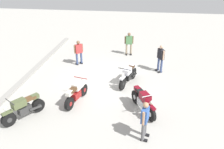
{
  "coord_description": "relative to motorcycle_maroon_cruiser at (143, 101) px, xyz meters",
  "views": [
    {
      "loc": [
        -11.43,
        -1.86,
        6.01
      ],
      "look_at": [
        -0.78,
        -0.39,
        0.75
      ],
      "focal_mm": 37.05,
      "sensor_mm": 36.0,
      "label": 1
    }
  ],
  "objects": [
    {
      "name": "motorcycle_olive_vintage",
      "position": [
        -1.21,
        4.96,
        -0.03
      ],
      "size": [
        1.72,
        1.21,
        1.07
      ],
      "rotation": [
        0.0,
        0.0,
        2.56
      ],
      "color": "black",
      "rests_on": "ground"
    },
    {
      "name": "motorcycle_cream_vintage",
      "position": [
        0.31,
        3.12,
        -0.03
      ],
      "size": [
        1.93,
        0.85,
        1.07
      ],
      "rotation": [
        0.0,
        0.0,
        6.05
      ],
      "color": "black",
      "rests_on": "ground"
    },
    {
      "name": "person_in_blue_shirt",
      "position": [
        -1.78,
        -0.07,
        0.37
      ],
      "size": [
        0.63,
        0.39,
        1.58
      ],
      "rotation": [
        0.0,
        0.0,
        4.49
      ],
      "color": "#59595B",
      "rests_on": "ground"
    },
    {
      "name": "curb_edge",
      "position": [
        2.74,
        6.64,
        -0.45
      ],
      "size": [
        14.0,
        0.3,
        0.15
      ],
      "primitive_type": "cube",
      "color": "gray",
      "rests_on": "ground"
    },
    {
      "name": "motorcycle_silver_cruiser",
      "position": [
        2.5,
        0.84,
        0.0
      ],
      "size": [
        2.01,
        0.95,
        1.09
      ],
      "rotation": [
        0.0,
        0.0,
        2.8
      ],
      "color": "black",
      "rests_on": "ground"
    },
    {
      "name": "ground_plane",
      "position": [
        2.74,
        2.04,
        -0.52
      ],
      "size": [
        40.0,
        40.0,
        0.0
      ],
      "primitive_type": "plane",
      "color": "#ADAAA3"
    },
    {
      "name": "person_in_black_shirt",
      "position": [
        4.32,
        -0.93,
        0.43
      ],
      "size": [
        0.61,
        0.48,
        1.68
      ],
      "rotation": [
        0.0,
        0.0,
        2.07
      ],
      "color": "#384772",
      "rests_on": "ground"
    },
    {
      "name": "person_in_red_shirt",
      "position": [
        4.7,
        4.17,
        0.37
      ],
      "size": [
        0.52,
        0.54,
        1.59
      ],
      "rotation": [
        0.0,
        0.0,
        0.74
      ],
      "color": "#384772",
      "rests_on": "ground"
    },
    {
      "name": "person_in_green_shirt",
      "position": [
        6.89,
        1.13,
        0.38
      ],
      "size": [
        0.37,
        0.63,
        1.61
      ],
      "rotation": [
        0.0,
        0.0,
        3.32
      ],
      "color": "gray",
      "rests_on": "ground"
    },
    {
      "name": "motorcycle_maroon_cruiser",
      "position": [
        0.0,
        0.0,
        0.0
      ],
      "size": [
        1.89,
        1.12,
        1.09
      ],
      "rotation": [
        0.0,
        0.0,
        3.65
      ],
      "color": "black",
      "rests_on": "ground"
    }
  ]
}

